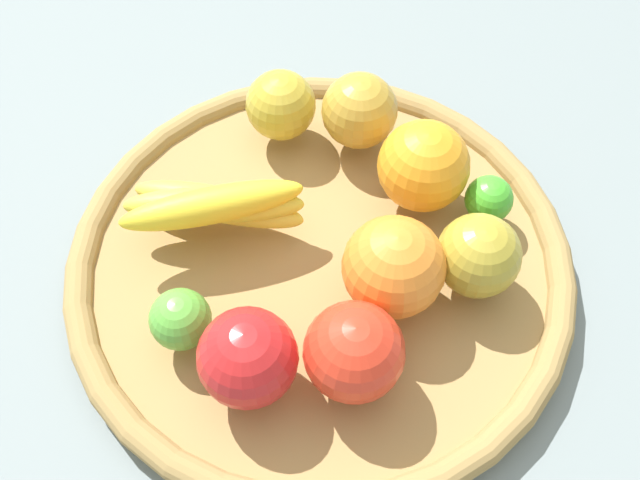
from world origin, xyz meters
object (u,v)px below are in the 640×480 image
(banana_bunch, at_px, (215,205))
(apple_3, at_px, (478,256))
(apple_2, at_px, (354,352))
(apple_4, at_px, (359,111))
(orange_1, at_px, (394,267))
(apple_1, at_px, (248,358))
(lime_1, at_px, (489,199))
(apple_0, at_px, (281,105))
(lime_0, at_px, (180,319))
(orange_0, at_px, (423,166))

(banana_bunch, relative_size, apple_3, 2.29)
(apple_2, relative_size, apple_4, 1.08)
(banana_bunch, height_order, apple_3, apple_3)
(orange_1, height_order, banana_bunch, orange_1)
(apple_2, relative_size, apple_1, 1.01)
(apple_3, bearing_deg, banana_bunch, 140.94)
(lime_1, bearing_deg, orange_1, -162.40)
(apple_2, bearing_deg, banana_bunch, 104.18)
(apple_1, bearing_deg, apple_0, 61.40)
(lime_0, bearing_deg, banana_bunch, 55.03)
(apple_0, bearing_deg, apple_3, -70.62)
(banana_bunch, relative_size, apple_4, 2.24)
(apple_2, xyz_separation_m, apple_1, (-0.07, 0.03, -0.00))
(orange_0, height_order, lime_1, orange_0)
(orange_0, bearing_deg, lime_1, -45.42)
(orange_0, bearing_deg, apple_3, -91.81)
(orange_0, xyz_separation_m, apple_2, (-0.13, -0.13, -0.00))
(apple_3, bearing_deg, orange_0, 88.19)
(orange_1, height_order, apple_3, orange_1)
(banana_bunch, xyz_separation_m, orange_0, (0.18, -0.05, 0.01))
(apple_3, bearing_deg, apple_0, 109.38)
(orange_1, xyz_separation_m, orange_0, (0.07, 0.08, -0.00))
(banana_bunch, bearing_deg, apple_1, -100.84)
(orange_1, relative_size, banana_bunch, 0.52)
(lime_0, height_order, apple_2, apple_2)
(banana_bunch, distance_m, apple_3, 0.23)
(lime_0, height_order, lime_1, lime_0)
(apple_4, bearing_deg, orange_0, -77.78)
(apple_4, xyz_separation_m, apple_0, (-0.06, 0.04, -0.00))
(lime_1, bearing_deg, banana_bunch, 158.07)
(orange_1, bearing_deg, apple_1, -170.56)
(apple_3, bearing_deg, lime_0, 167.51)
(orange_0, distance_m, apple_0, 0.15)
(banana_bunch, distance_m, lime_1, 0.24)
(orange_0, height_order, apple_1, orange_0)
(lime_0, bearing_deg, orange_0, 10.43)
(banana_bunch, height_order, apple_0, apple_0)
(orange_0, distance_m, lime_0, 0.25)
(apple_2, relative_size, apple_0, 1.16)
(orange_1, height_order, lime_1, orange_1)
(orange_1, bearing_deg, lime_1, 17.60)
(orange_0, relative_size, apple_4, 1.14)
(apple_3, height_order, lime_1, apple_3)
(apple_1, bearing_deg, apple_4, 45.28)
(lime_0, xyz_separation_m, apple_2, (0.11, -0.09, 0.01))
(lime_0, bearing_deg, apple_2, -39.34)
(apple_4, distance_m, apple_0, 0.07)
(orange_1, bearing_deg, lime_0, 167.68)
(apple_2, xyz_separation_m, lime_1, (0.18, 0.09, -0.02))
(banana_bunch, bearing_deg, apple_3, -39.06)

